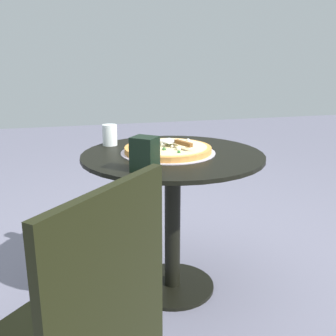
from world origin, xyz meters
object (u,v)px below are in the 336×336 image
object	(u,v)px
pizza_on_tray	(168,150)
napkin_dispenser	(145,154)
patio_chair_near	(76,335)
patio_table	(173,191)
drinking_cup	(110,135)
pizza_server	(177,142)

from	to	relation	value
pizza_on_tray	napkin_dispenser	xyz separation A→B (m)	(0.16, 0.27, 0.05)
patio_chair_near	patio_table	bearing A→B (deg)	-117.58
patio_table	napkin_dispenser	xyz separation A→B (m)	(0.18, 0.26, 0.25)
napkin_dispenser	drinking_cup	bearing A→B (deg)	138.09
pizza_server	drinking_cup	world-z (taller)	drinking_cup
patio_chair_near	pizza_server	bearing A→B (deg)	-118.61
patio_table	drinking_cup	distance (m)	0.43
pizza_server	drinking_cup	distance (m)	0.38
patio_table	drinking_cup	xyz separation A→B (m)	(0.26, -0.25, 0.24)
patio_table	patio_chair_near	distance (m)	1.05
patio_table	drinking_cup	bearing A→B (deg)	-43.98
drinking_cup	napkin_dispenser	size ratio (longest dim) A/B	0.76
patio_table	pizza_server	distance (m)	0.24
pizza_on_tray	pizza_server	world-z (taller)	pizza_server
patio_table	patio_chair_near	xyz separation A→B (m)	(0.49, 0.93, -0.00)
drinking_cup	napkin_dispenser	world-z (taller)	napkin_dispenser
patio_table	patio_chair_near	bearing A→B (deg)	62.42
napkin_dispenser	patio_chair_near	xyz separation A→B (m)	(0.30, 0.67, -0.25)
patio_table	napkin_dispenser	distance (m)	0.40
pizza_on_tray	patio_chair_near	size ratio (longest dim) A/B	0.49
pizza_server	patio_chair_near	world-z (taller)	patio_chair_near
pizza_on_tray	napkin_dispenser	distance (m)	0.32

